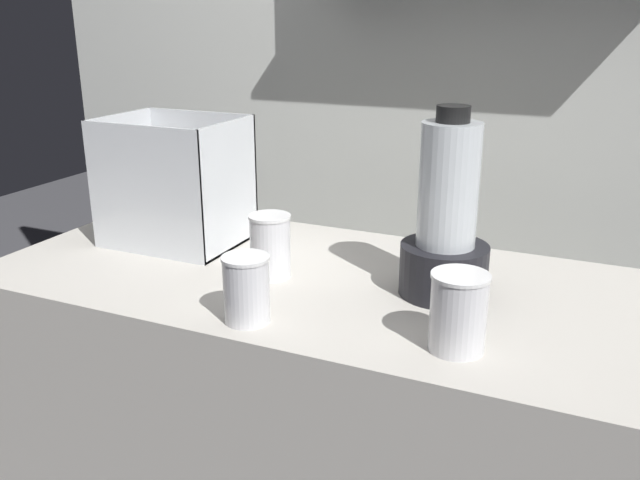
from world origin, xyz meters
TOP-DOWN VIEW (x-y plane):
  - counter at (0.00, 0.00)m, footprint 1.40×0.64m
  - back_wall_unit at (0.00, 0.77)m, footprint 2.60×0.24m
  - carrot_display_bin at (-0.40, 0.07)m, footprint 0.30×0.24m
  - blender_pitcher at (0.25, 0.02)m, footprint 0.17×0.17m
  - juice_cup_orange_far_left at (-0.09, -0.04)m, footprint 0.09×0.09m
  - juice_cup_pomegranate_left at (-0.03, -0.25)m, footprint 0.09×0.09m
  - juice_cup_orange_middle at (0.33, -0.20)m, footprint 0.10×0.10m

SIDE VIEW (x-z plane):
  - counter at x=0.00m, z-range 0.00..0.90m
  - juice_cup_pomegranate_left at x=-0.03m, z-range 0.89..1.02m
  - juice_cup_orange_middle at x=0.33m, z-range 0.89..1.02m
  - juice_cup_orange_far_left at x=-0.09m, z-range 0.89..1.03m
  - carrot_display_bin at x=-0.40m, z-range 0.85..1.14m
  - blender_pitcher at x=0.25m, z-range 0.86..1.22m
  - back_wall_unit at x=0.00m, z-range 0.01..2.51m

